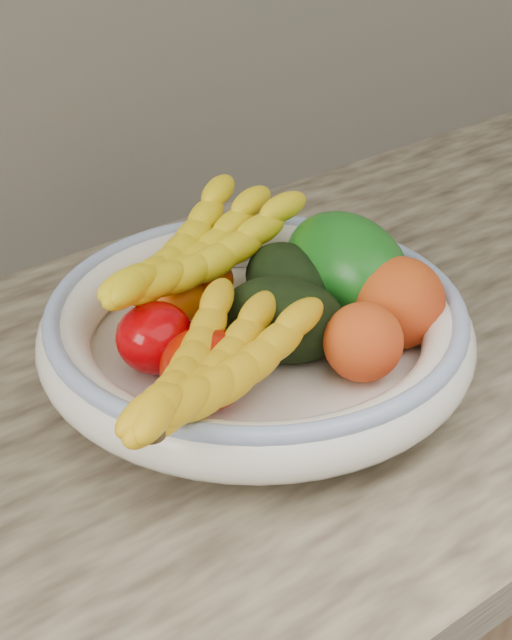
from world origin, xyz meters
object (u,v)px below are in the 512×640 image
object	(u,v)px
banana_bunch_front	(210,378)
banana_bunch_back	(195,262)
green_mango	(346,268)
fruit_bowl	(256,331)

from	to	relation	value
banana_bunch_front	banana_bunch_back	bearing A→B (deg)	30.15
green_mango	fruit_bowl	bearing A→B (deg)	-176.69
green_mango	banana_bunch_front	xyz separation A→B (m)	(-0.21, -0.07, 0.01)
green_mango	banana_bunch_back	world-z (taller)	green_mango
green_mango	banana_bunch_back	bearing A→B (deg)	148.74
fruit_bowl	banana_bunch_back	xyz separation A→B (m)	(-0.01, 0.08, 0.04)
banana_bunch_back	banana_bunch_front	world-z (taller)	banana_bunch_back
green_mango	banana_bunch_back	xyz separation A→B (m)	(-0.12, 0.08, 0.01)
banana_bunch_back	green_mango	bearing A→B (deg)	-55.77
banana_bunch_front	green_mango	bearing A→B (deg)	-9.08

